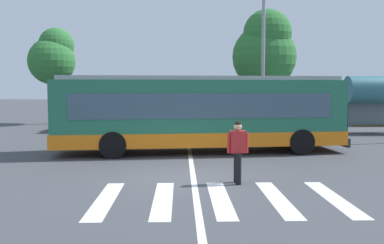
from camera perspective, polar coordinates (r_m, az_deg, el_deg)
ground_plane at (r=12.39m, az=-0.52°, el=-7.50°), size 160.00×160.00×0.00m
city_transit_bus at (r=16.98m, az=1.07°, el=1.23°), size 11.72×3.63×3.06m
pedestrian_crossing_street at (r=11.52m, az=6.21°, el=-3.58°), size 0.58×0.43×1.72m
parked_car_black at (r=26.93m, az=-15.20°, el=0.62°), size 2.17×4.63×1.35m
parked_car_champagne at (r=25.88m, az=-9.47°, el=0.56°), size 2.13×4.62×1.35m
parked_car_teal at (r=25.69m, az=-3.73°, el=0.58°), size 2.35×4.69×1.35m
parked_car_red at (r=25.72m, az=2.28°, el=0.59°), size 2.13×4.62×1.35m
parked_car_blue at (r=26.35m, az=8.62°, el=0.64°), size 2.32×4.68×1.35m
parked_car_silver at (r=26.93m, az=13.86°, el=0.65°), size 2.07×4.60×1.35m
bus_stop_shelter at (r=26.02m, az=24.18°, el=3.87°), size 3.88×1.54×3.25m
twin_arm_street_lamp at (r=25.12m, az=9.67°, el=12.83°), size 4.67×0.32×10.20m
background_tree_left at (r=31.71m, az=-18.31°, el=8.38°), size 3.28×3.28×6.83m
background_tree_right at (r=30.68m, az=9.86°, el=9.56°), size 4.54×4.54×8.07m
crosswalk_painted_stripes at (r=10.09m, az=3.85°, el=-10.35°), size 5.84×3.35×0.01m
lane_center_line at (r=14.36m, az=-0.07°, el=-5.79°), size 0.16×24.00×0.01m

